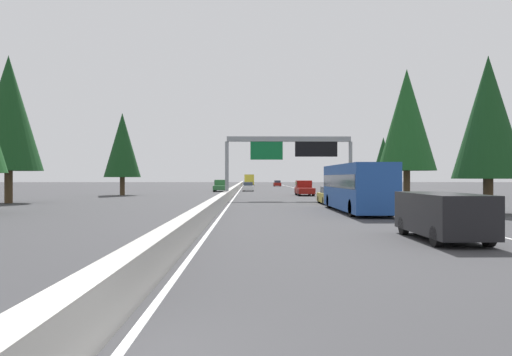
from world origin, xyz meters
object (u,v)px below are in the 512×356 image
object	(u,v)px
sedan_near_center	(248,187)
conifer_right_foreground	(488,117)
conifer_right_mid	(383,159)
bus_far_left	(356,186)
conifer_left_mid	(122,145)
minivan_mid_center	(442,214)
conifer_right_near	(407,120)
oncoming_near	(220,186)
sign_gantry_overhead	(291,150)
sedan_far_right	(331,196)
box_truck_distant_b	(249,180)
conifer_left_near	(9,113)
sedan_mid_left	(277,184)
pickup_distant_a	(304,188)

from	to	relation	value
sedan_near_center	conifer_right_foreground	size ratio (longest dim) A/B	0.44
conifer_right_foreground	conifer_right_mid	bearing A→B (deg)	-7.61
bus_far_left	conifer_left_mid	world-z (taller)	conifer_left_mid
conifer_right_mid	minivan_mid_center	bearing A→B (deg)	166.57
minivan_mid_center	conifer_right_near	size ratio (longest dim) A/B	0.37
sedan_near_center	conifer_left_mid	world-z (taller)	conifer_left_mid
oncoming_near	minivan_mid_center	bearing A→B (deg)	10.73
sign_gantry_overhead	minivan_mid_center	xyz separation A→B (m)	(-31.14, -2.85, -4.07)
minivan_mid_center	sedan_near_center	world-z (taller)	minivan_mid_center
oncoming_near	sedan_far_right	bearing A→B (deg)	17.30
box_truck_distant_b	conifer_right_mid	world-z (taller)	conifer_right_mid
conifer_left_near	oncoming_near	bearing A→B (deg)	-24.67
box_truck_distant_b	conifer_left_mid	bearing A→B (deg)	166.08
conifer_right_near	sedan_far_right	bearing A→B (deg)	133.40
sedan_far_right	sedan_mid_left	distance (m)	81.39
bus_far_left	conifer_right_near	bearing A→B (deg)	-26.81
sedan_near_center	conifer_right_near	size ratio (longest dim) A/B	0.33
conifer_right_foreground	conifer_left_mid	world-z (taller)	conifer_left_mid
conifer_left_mid	sedan_near_center	bearing A→B (deg)	-40.29
sedan_far_right	conifer_left_near	xyz separation A→B (m)	(1.50, 27.94, 7.18)
sedan_far_right	conifer_left_mid	distance (m)	31.03
minivan_mid_center	sedan_far_right	size ratio (longest dim) A/B	1.14
conifer_right_mid	oncoming_near	bearing A→B (deg)	87.04
oncoming_near	conifer_right_foreground	distance (m)	52.28
conifer_right_foreground	conifer_left_mid	size ratio (longest dim) A/B	0.96
sedan_mid_left	conifer_left_mid	distance (m)	65.59
oncoming_near	conifer_left_near	size ratio (longest dim) A/B	0.43
box_truck_distant_b	sedan_mid_left	size ratio (longest dim) A/B	1.93
conifer_left_near	minivan_mid_center	bearing A→B (deg)	-132.36
sedan_near_center	conifer_right_near	bearing A→B (deg)	-151.27
pickup_distant_a	conifer_right_near	size ratio (longest dim) A/B	0.42
sedan_mid_left	conifer_right_mid	world-z (taller)	conifer_right_mid
minivan_mid_center	sedan_near_center	bearing A→B (deg)	6.49
sedan_far_right	pickup_distant_a	xyz separation A→B (m)	(19.71, 0.06, 0.23)
sign_gantry_overhead	conifer_right_mid	distance (m)	33.40
box_truck_distant_b	conifer_right_mid	xyz separation A→B (m)	(-48.67, -21.25, 3.62)
conifer_left_near	pickup_distant_a	bearing A→B (deg)	-56.85
sedan_near_center	sedan_mid_left	xyz separation A→B (m)	(42.61, -7.20, 0.00)
box_truck_distant_b	conifer_right_foreground	distance (m)	96.80
sedan_mid_left	pickup_distant_a	xyz separation A→B (m)	(-61.68, 0.13, 0.23)
sedan_near_center	conifer_left_mid	bearing A→B (deg)	139.71
sedan_near_center	conifer_right_mid	bearing A→B (deg)	-97.90
pickup_distant_a	conifer_right_mid	xyz separation A→B (m)	(16.10, -14.36, 4.32)
conifer_left_mid	bus_far_left	bearing A→B (deg)	-142.29
sign_gantry_overhead	conifer_right_mid	size ratio (longest dim) A/B	1.47
bus_far_left	conifer_right_near	size ratio (longest dim) A/B	0.85
conifer_right_near	conifer_left_near	world-z (taller)	conifer_right_near
pickup_distant_a	conifer_left_near	xyz separation A→B (m)	(-18.21, 27.88, 6.95)
conifer_left_mid	conifer_right_foreground	bearing A→B (deg)	-135.31
sign_gantry_overhead	sedan_far_right	xyz separation A→B (m)	(-7.14, -2.83, -4.34)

